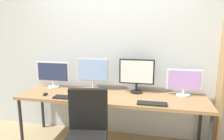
# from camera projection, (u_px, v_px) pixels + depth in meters

# --- Properties ---
(wall_back) EXTENTS (4.98, 0.10, 2.60)m
(wall_back) POSITION_uv_depth(u_px,v_px,m) (117.00, 52.00, 3.19)
(wall_back) COLOR silver
(wall_back) RESTS_ON ground_plane
(desk) EXTENTS (2.58, 0.68, 0.74)m
(desk) POSITION_uv_depth(u_px,v_px,m) (111.00, 99.00, 2.91)
(desk) COLOR #936D47
(desk) RESTS_ON ground_plane
(monitor_far_left) EXTENTS (0.53, 0.18, 0.40)m
(monitor_far_left) POSITION_uv_depth(u_px,v_px,m) (53.00, 73.00, 3.26)
(monitor_far_left) COLOR silver
(monitor_far_left) RESTS_ON desk
(monitor_center_left) EXTENTS (0.47, 0.18, 0.48)m
(monitor_center_left) POSITION_uv_depth(u_px,v_px,m) (93.00, 72.00, 3.12)
(monitor_center_left) COLOR silver
(monitor_center_left) RESTS_ON desk
(monitor_center_right) EXTENTS (0.50, 0.18, 0.49)m
(monitor_center_right) POSITION_uv_depth(u_px,v_px,m) (137.00, 74.00, 2.99)
(monitor_center_right) COLOR black
(monitor_center_right) RESTS_ON desk
(monitor_far_right) EXTENTS (0.46, 0.18, 0.37)m
(monitor_far_right) POSITION_uv_depth(u_px,v_px,m) (184.00, 82.00, 2.87)
(monitor_far_right) COLOR silver
(monitor_far_right) RESTS_ON desk
(keyboard_left) EXTENTS (0.35, 0.13, 0.02)m
(keyboard_left) POSITION_uv_depth(u_px,v_px,m) (67.00, 97.00, 2.79)
(keyboard_left) COLOR black
(keyboard_left) RESTS_ON desk
(keyboard_right) EXTENTS (0.37, 0.13, 0.02)m
(keyboard_right) POSITION_uv_depth(u_px,v_px,m) (152.00, 104.00, 2.57)
(keyboard_right) COLOR black
(keyboard_right) RESTS_ON desk
(mouse_left_side) EXTENTS (0.06, 0.10, 0.03)m
(mouse_left_side) POSITION_uv_depth(u_px,v_px,m) (45.00, 94.00, 2.91)
(mouse_left_side) COLOR black
(mouse_left_side) RESTS_ON desk
(mouse_right_side) EXTENTS (0.06, 0.10, 0.03)m
(mouse_right_side) POSITION_uv_depth(u_px,v_px,m) (92.00, 98.00, 2.77)
(mouse_right_side) COLOR black
(mouse_right_side) RESTS_ON desk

